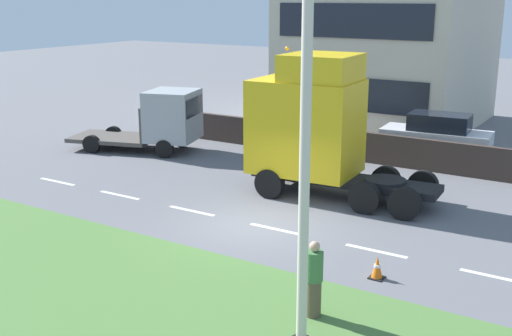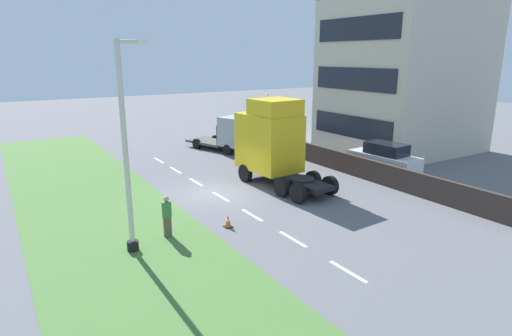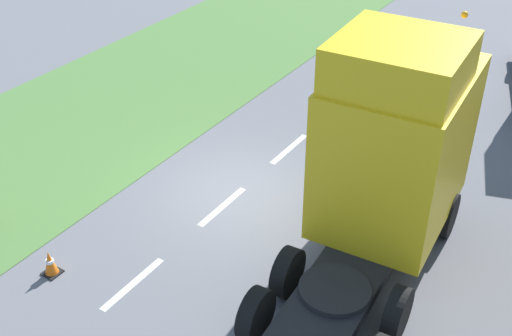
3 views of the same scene
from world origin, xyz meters
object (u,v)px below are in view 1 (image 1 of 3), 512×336
Objects in this scene: flatbed_truck at (163,120)px; parked_car at (436,138)px; lorry_cab at (312,126)px; pedestrian at (314,280)px; lamp_post at (306,184)px; traffic_cone_lead at (377,268)px.

flatbed_truck is 1.36× the size of parked_car.
parked_car is at bearing -22.29° from lorry_cab.
pedestrian is at bearing -177.72° from parked_car.
parked_car is at bearing 7.16° from pedestrian.
lamp_post reaches higher than traffic_cone_lead.
lorry_cab is at bearing 58.88° from flatbed_truck.
parked_car is (6.96, -2.32, -1.47)m from lorry_cab.
lamp_post is at bearing -176.46° from parked_car.
traffic_cone_lead is (-5.42, -4.65, -2.18)m from lorry_cab.
flatbed_truck reaches higher than pedestrian.
parked_car is at bearing 96.89° from flatbed_truck.
flatbed_truck is (2.11, 8.51, -1.00)m from lorry_cab.
flatbed_truck is 10.74× the size of traffic_cone_lead.
lamp_post is (-16.54, -2.45, 2.54)m from parked_car.
lorry_cab is 1.08× the size of flatbed_truck.
flatbed_truck reaches higher than parked_car.
lamp_post reaches higher than lorry_cab.
lorry_cab is 8.83m from flatbed_truck.
lamp_post reaches higher than flatbed_truck.
lorry_cab is 3.81× the size of pedestrian.
flatbed_truck is at bearing 48.63° from lamp_post.
flatbed_truck is at bearing 109.20° from parked_car.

